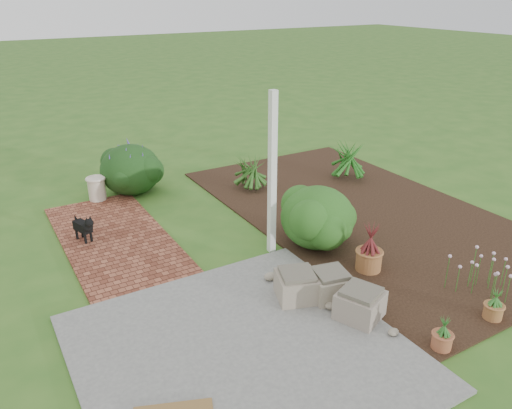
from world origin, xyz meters
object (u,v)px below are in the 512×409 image
stone_trough_near (360,305)px  evergreen_shrub (318,216)px  black_dog (84,226)px  cream_ceramic_urn (97,189)px

stone_trough_near → evergreen_shrub: 1.99m
stone_trough_near → black_dog: 4.49m
cream_ceramic_urn → evergreen_shrub: evergreen_shrub is taller
stone_trough_near → cream_ceramic_urn: bearing=108.6°
stone_trough_near → evergreen_shrub: bearing=68.7°
cream_ceramic_urn → evergreen_shrub: 4.40m
cream_ceramic_urn → black_dog: bearing=-110.4°
black_dog → stone_trough_near: bearing=-77.2°
stone_trough_near → black_dog: black_dog is taller
black_dog → evergreen_shrub: size_ratio=0.42×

